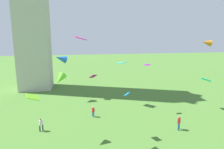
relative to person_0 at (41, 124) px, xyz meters
The scene contains 13 objects.
person_0 is the anchor object (origin of this frame).
person_2 7.52m from the person_0, 25.26° to the left, with size 0.39×0.48×1.60m.
person_3 17.32m from the person_0, ahead, with size 0.51×0.54×1.82m.
kite_flying_0 11.43m from the person_0, 17.40° to the right, with size 0.70×1.10×0.70m.
kite_flying_1 7.48m from the person_0, 85.41° to the right, with size 1.28×1.24×0.75m.
kite_flying_2 15.70m from the person_0, 32.99° to the left, with size 1.97×2.10×0.50m.
kite_flying_3 14.00m from the person_0, 80.66° to the left, with size 2.53×1.98×1.86m.
kite_flying_4 14.83m from the person_0, 57.88° to the left, with size 1.74×1.74×0.92m.
kite_flying_5 7.18m from the person_0, 41.71° to the right, with size 1.65×1.81×1.47m.
kite_flying_6 25.67m from the person_0, ahead, with size 1.72×1.63×0.90m.
kite_flying_7 22.99m from the person_0, ahead, with size 1.37×1.02×0.98m.
kite_flying_8 16.98m from the person_0, 14.49° to the left, with size 0.90×0.67×0.16m.
kite_flying_9 12.24m from the person_0, 35.63° to the right, with size 1.37×1.20×0.49m.
Camera 1 is at (-7.24, -6.08, 11.71)m, focal length 31.58 mm.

